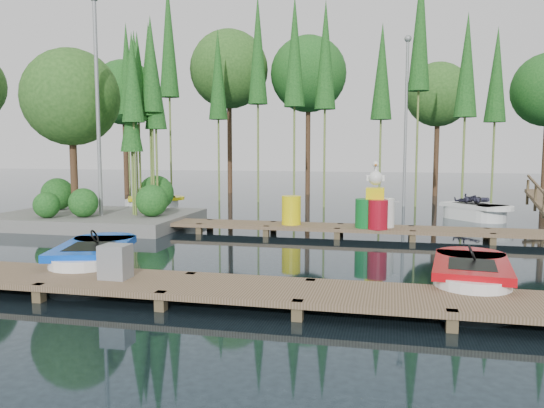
% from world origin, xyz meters
% --- Properties ---
extents(ground_plane, '(90.00, 90.00, 0.00)m').
position_xyz_m(ground_plane, '(0.00, 0.00, 0.00)').
color(ground_plane, '#1B2A33').
extents(near_dock, '(18.00, 1.50, 0.50)m').
position_xyz_m(near_dock, '(0.00, -4.50, 0.23)').
color(near_dock, brown).
rests_on(near_dock, ground).
extents(far_dock, '(15.00, 1.20, 0.50)m').
position_xyz_m(far_dock, '(1.00, 2.50, 0.23)').
color(far_dock, brown).
rests_on(far_dock, ground).
extents(island, '(6.20, 4.20, 6.75)m').
position_xyz_m(island, '(-6.30, 3.29, 3.18)').
color(island, slate).
rests_on(island, ground).
extents(tree_screen, '(34.42, 18.53, 10.31)m').
position_xyz_m(tree_screen, '(-2.04, 10.60, 6.12)').
color(tree_screen, '#4A311F').
rests_on(tree_screen, ground).
extents(lamp_island, '(0.30, 0.30, 7.25)m').
position_xyz_m(lamp_island, '(-5.50, 2.50, 4.26)').
color(lamp_island, gray).
rests_on(lamp_island, ground).
extents(lamp_rear, '(0.30, 0.30, 7.25)m').
position_xyz_m(lamp_rear, '(4.00, 11.00, 4.26)').
color(lamp_rear, gray).
rests_on(lamp_rear, ground).
extents(boat_blue, '(1.97, 3.07, 0.95)m').
position_xyz_m(boat_blue, '(-2.37, -3.10, 0.28)').
color(boat_blue, white).
rests_on(boat_blue, ground).
extents(boat_red, '(1.52, 2.83, 0.91)m').
position_xyz_m(boat_red, '(4.83, -3.06, 0.26)').
color(boat_red, white).
rests_on(boat_red, ground).
extents(boat_yellow_far, '(2.66, 2.07, 1.22)m').
position_xyz_m(boat_yellow_far, '(-6.15, 7.59, 0.26)').
color(boat_yellow_far, white).
rests_on(boat_yellow_far, ground).
extents(boat_white_far, '(2.68, 2.82, 1.27)m').
position_xyz_m(boat_white_far, '(6.36, 7.12, 0.28)').
color(boat_white_far, white).
rests_on(boat_white_far, ground).
extents(utility_cabinet, '(0.47, 0.40, 0.58)m').
position_xyz_m(utility_cabinet, '(-1.11, -4.50, 0.59)').
color(utility_cabinet, gray).
rests_on(utility_cabinet, near_dock).
extents(yellow_barrel, '(0.56, 0.56, 0.84)m').
position_xyz_m(yellow_barrel, '(0.63, 2.50, 0.72)').
color(yellow_barrel, yellow).
rests_on(yellow_barrel, far_dock).
extents(drum_cluster, '(1.08, 0.99, 1.86)m').
position_xyz_m(drum_cluster, '(3.04, 2.35, 0.85)').
color(drum_cluster, '#0B6924').
rests_on(drum_cluster, far_dock).
extents(seagull_post, '(0.52, 0.28, 0.84)m').
position_xyz_m(seagull_post, '(3.42, 2.50, 0.86)').
color(seagull_post, gray).
rests_on(seagull_post, far_dock).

